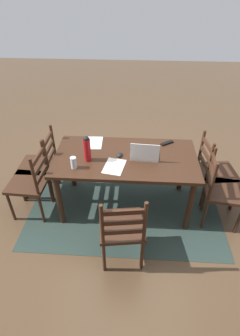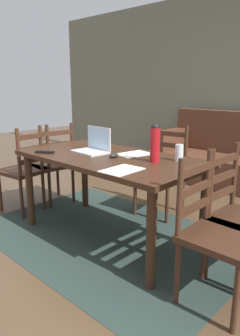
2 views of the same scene
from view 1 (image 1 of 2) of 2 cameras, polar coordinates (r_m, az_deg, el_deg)
name	(u,v)px [view 1 (image 1 of 2)]	position (r m, az deg, el deg)	size (l,w,h in m)	color
ground_plane	(125,204)	(3.55, 1.05, -7.75)	(14.00, 14.00, 0.00)	brown
area_rug	(125,204)	(3.55, 1.05, -7.72)	(2.42, 1.65, 0.01)	#283833
dining_table	(125,163)	(3.11, 1.18, 1.01)	(1.66, 0.86, 0.76)	#382114
chair_right_near	(40,165)	(3.59, -16.86, 0.59)	(0.44, 0.44, 0.95)	#3D2316
chair_left_near	(215,172)	(3.52, 19.76, -0.83)	(0.49, 0.49, 0.95)	#3D2316
chair_right_far	(31,182)	(3.33, -18.61, -2.94)	(0.46, 0.46, 0.95)	#3D2316
chair_left_far	(221,190)	(3.27, 20.99, -4.41)	(0.50, 0.50, 0.95)	#3D2316
chair_far_head	(122,228)	(2.66, 0.42, -12.81)	(0.50, 0.50, 0.95)	#3D2316
laptop	(145,154)	(3.01, 5.36, 2.96)	(0.33, 0.24, 0.23)	silver
water_bottle	(87,148)	(2.94, -7.14, 4.27)	(0.08, 0.08, 0.31)	#A81419
drinking_glass	(74,163)	(2.89, -9.99, 1.13)	(0.06, 0.06, 0.14)	silver
computer_mouse	(119,154)	(3.07, -0.18, 2.95)	(0.06, 0.10, 0.03)	black
tv_remote	(167,143)	(3.34, 10.10, 5.34)	(0.04, 0.17, 0.02)	black
paper_stack_left	(114,166)	(2.90, -1.25, 0.34)	(0.21, 0.30, 0.00)	white
paper_stack_right	(94,143)	(3.33, -5.70, 5.44)	(0.21, 0.30, 0.00)	white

